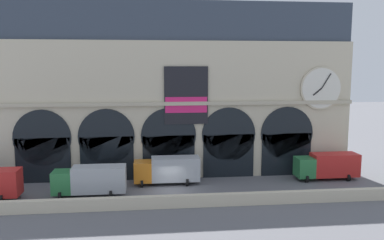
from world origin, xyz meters
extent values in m
plane|color=slate|center=(0.00, 0.00, 0.00)|extent=(200.00, 200.00, 0.00)
cube|color=beige|center=(0.00, -4.96, 0.60)|extent=(90.00, 0.70, 1.20)
cube|color=beige|center=(0.00, 7.26, 8.24)|extent=(45.20, 4.52, 16.47)
cube|color=#333D4C|center=(0.00, 7.56, 18.82)|extent=(45.20, 3.92, 4.70)
cube|color=black|center=(-14.58, 4.95, 2.65)|extent=(6.23, 0.20, 5.30)
cylinder|color=black|center=(-14.58, 4.95, 5.30)|extent=(6.56, 0.20, 6.56)
cube|color=black|center=(-7.29, 4.95, 2.65)|extent=(6.23, 0.20, 5.30)
cylinder|color=black|center=(-7.29, 4.95, 5.30)|extent=(6.56, 0.20, 6.56)
cube|color=black|center=(0.00, 4.95, 2.65)|extent=(6.23, 0.20, 5.30)
cylinder|color=black|center=(0.00, 4.95, 5.30)|extent=(6.56, 0.20, 6.56)
cube|color=black|center=(7.29, 4.95, 2.65)|extent=(6.23, 0.20, 5.30)
cylinder|color=black|center=(7.29, 4.95, 5.30)|extent=(6.56, 0.20, 6.56)
cube|color=black|center=(14.58, 4.95, 2.65)|extent=(6.23, 0.20, 5.30)
cylinder|color=black|center=(14.58, 4.95, 5.30)|extent=(6.56, 0.20, 6.56)
cylinder|color=beige|center=(18.69, 4.85, 10.83)|extent=(5.28, 0.25, 5.28)
cylinder|color=silver|center=(18.69, 4.73, 10.83)|extent=(4.89, 0.06, 4.89)
cube|color=black|center=(18.17, 4.67, 10.41)|extent=(1.14, 0.04, 0.97)
cube|color=black|center=(19.23, 4.65, 11.72)|extent=(1.18, 0.04, 1.84)
cube|color=black|center=(2.10, 4.83, 10.07)|extent=(5.18, 0.12, 6.82)
cube|color=#DB1E66|center=(2.10, 4.75, 8.96)|extent=(4.97, 0.04, 1.87)
cube|color=#B6AB91|center=(0.00, 4.85, 9.12)|extent=(45.20, 0.50, 0.44)
cylinder|color=black|center=(-17.00, -1.77, 0.42)|extent=(0.28, 0.84, 0.84)
cylinder|color=black|center=(-17.00, 0.30, 0.42)|extent=(0.28, 0.84, 0.84)
cube|color=#2D7A42|center=(-11.33, -0.45, 1.57)|extent=(2.00, 2.30, 2.30)
cube|color=#ADB2B7|center=(-7.58, -0.45, 1.77)|extent=(5.50, 2.30, 2.70)
cylinder|color=black|center=(-11.43, -1.49, 0.42)|extent=(0.28, 0.84, 0.84)
cylinder|color=black|center=(-11.43, 0.58, 0.42)|extent=(0.28, 0.84, 0.84)
cylinder|color=black|center=(-6.33, -1.49, 0.42)|extent=(0.28, 0.84, 0.84)
cylinder|color=black|center=(-6.33, 0.58, 0.42)|extent=(0.28, 0.84, 0.84)
cube|color=orange|center=(-3.09, 2.84, 1.57)|extent=(2.00, 2.30, 2.30)
cube|color=#ADB2B7|center=(0.66, 2.84, 1.77)|extent=(5.50, 2.30, 2.70)
cylinder|color=black|center=(-3.19, 1.81, 0.42)|extent=(0.28, 0.84, 0.84)
cylinder|color=black|center=(-3.19, 3.88, 0.42)|extent=(0.28, 0.84, 0.84)
cylinder|color=black|center=(1.91, 1.81, 0.42)|extent=(0.28, 0.84, 0.84)
cylinder|color=black|center=(1.91, 3.88, 0.42)|extent=(0.28, 0.84, 0.84)
cube|color=#2D7A42|center=(16.04, 2.64, 1.57)|extent=(2.00, 2.30, 2.30)
cube|color=red|center=(19.79, 2.64, 1.77)|extent=(5.50, 2.30, 2.70)
cylinder|color=black|center=(15.94, 1.60, 0.42)|extent=(0.28, 0.84, 0.84)
cylinder|color=black|center=(15.94, 3.67, 0.42)|extent=(0.28, 0.84, 0.84)
cylinder|color=black|center=(21.04, 1.60, 0.42)|extent=(0.28, 0.84, 0.84)
cylinder|color=black|center=(21.04, 3.67, 0.42)|extent=(0.28, 0.84, 0.84)
camera|label=1|loc=(-2.31, -41.50, 13.49)|focal=36.99mm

